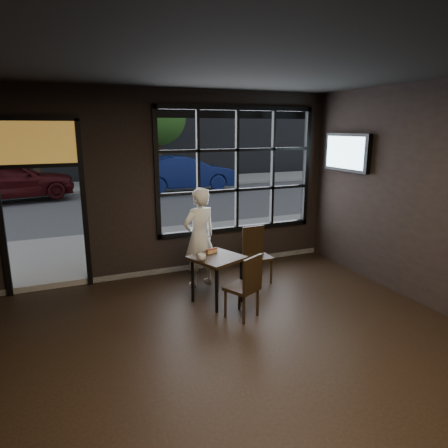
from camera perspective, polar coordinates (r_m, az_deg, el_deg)
name	(u,v)px	position (r m, az deg, el deg)	size (l,w,h in m)	color
floor	(270,381)	(4.49, 6.58, -21.44)	(6.00, 7.00, 0.02)	black
ceiling	(280,50)	(3.74, 8.03, 23.44)	(6.00, 7.00, 0.02)	black
window_frame	(237,170)	(7.39, 1.86, 7.68)	(3.06, 0.12, 2.28)	black
stained_transom	(36,142)	(6.69, -25.27, 10.52)	(1.20, 0.06, 0.70)	orange
street_asphalt	(88,169)	(27.37, -18.86, 7.51)	(60.00, 41.00, 0.04)	#545456
building_across	(79,39)	(26.71, -20.03, 23.54)	(28.00, 12.00, 15.00)	#5B5956
cafe_table	(217,279)	(6.02, -1.03, -7.88)	(0.66, 0.66, 0.72)	black
chair_near	(242,286)	(5.53, 2.55, -8.82)	(0.39, 0.39, 0.91)	black
chair_window	(258,255)	(6.75, 4.90, -4.50)	(0.41, 0.41, 0.94)	black
man	(199,237)	(6.52, -3.53, -1.93)	(0.60, 0.39, 1.64)	silver
hotdog	(212,251)	(6.06, -1.78, -3.86)	(0.20, 0.08, 0.06)	tan
cup	(202,257)	(5.72, -3.20, -4.76)	(0.12, 0.12, 0.10)	silver
tv	(347,152)	(7.51, 17.14, 9.75)	(0.13, 1.14, 0.66)	black
navy_car	(184,173)	(16.09, -5.76, 7.23)	(1.45, 4.17, 1.37)	#101B53
maroon_car	(9,179)	(15.73, -28.37, 5.63)	(1.69, 4.20, 1.43)	#3B0B0E
tree_left	(31,112)	(18.11, -25.85, 14.18)	(2.62, 2.62, 4.47)	#332114
tree_right	(158,117)	(18.43, -9.47, 14.85)	(2.50, 2.50, 4.27)	#332114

